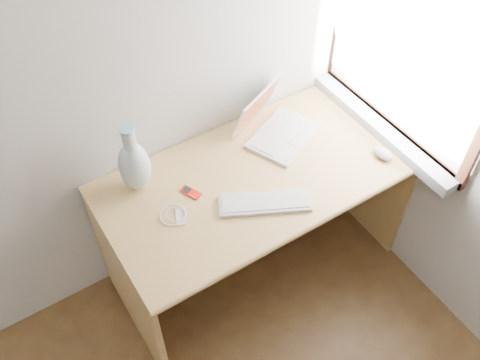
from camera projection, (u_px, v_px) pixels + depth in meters
window at (406, 40)px, 2.26m from camera, size 0.11×0.99×1.10m
desk at (247, 192)px, 2.66m from camera, size 1.45×0.73×0.77m
laptop at (279, 123)px, 2.59m from camera, size 0.41×0.41×0.23m
external_keyboard at (265, 203)px, 2.32m from camera, size 0.41×0.29×0.02m
mouse at (383, 153)px, 2.50m from camera, size 0.07×0.11×0.04m
ipod at (191, 192)px, 2.36m from camera, size 0.08×0.10×0.01m
cable_coil at (173, 215)px, 2.28m from camera, size 0.13×0.13×0.01m
remote at (180, 217)px, 2.27m from camera, size 0.07×0.09×0.01m
vase at (134, 165)px, 2.29m from camera, size 0.14×0.14×0.36m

